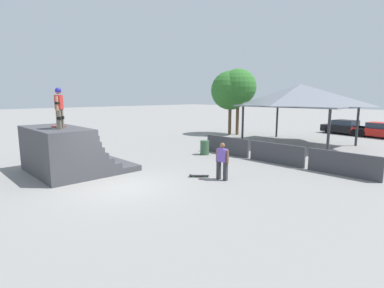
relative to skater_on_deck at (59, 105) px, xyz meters
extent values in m
plane|color=gray|center=(3.02, 1.02, -3.08)|extent=(160.00, 160.00, 0.00)
cube|color=#424247|center=(-0.71, 1.05, -2.95)|extent=(4.21, 4.05, 0.26)
cube|color=#424247|center=(-0.71, 0.55, -2.69)|extent=(4.21, 3.04, 0.26)
cube|color=#424247|center=(-0.71, 0.36, -2.42)|extent=(4.21, 2.67, 0.26)
cube|color=#424247|center=(-0.71, 0.24, -2.16)|extent=(4.21, 2.42, 0.26)
cube|color=#424247|center=(-0.71, 0.15, -1.90)|extent=(4.21, 2.24, 0.26)
cube|color=#424247|center=(-0.71, 0.08, -1.64)|extent=(4.21, 2.12, 0.26)
cube|color=#424247|center=(-0.71, 0.04, -1.38)|extent=(4.21, 2.03, 0.26)
cube|color=#424247|center=(-0.71, 0.01, -1.12)|extent=(4.21, 1.98, 0.26)
cylinder|color=silver|center=(-0.71, 0.99, -1.02)|extent=(4.12, 0.07, 0.07)
cube|color=#6B6051|center=(0.15, -0.11, -0.57)|extent=(0.22, 0.22, 0.83)
cube|color=black|center=(0.16, -0.08, -0.52)|extent=(0.24, 0.23, 0.12)
cube|color=#6B6051|center=(-0.15, 0.11, -0.57)|extent=(0.22, 0.22, 0.83)
cube|color=black|center=(-0.13, 0.13, -0.52)|extent=(0.24, 0.23, 0.12)
cube|color=red|center=(0.00, 0.00, 0.13)|extent=(0.50, 0.45, 0.59)
cylinder|color=#A87A5B|center=(0.23, -0.17, 0.09)|extent=(0.15, 0.15, 0.59)
cylinder|color=black|center=(0.23, -0.17, 0.10)|extent=(0.23, 0.23, 0.09)
cylinder|color=#A87A5B|center=(-0.23, 0.16, 0.09)|extent=(0.15, 0.15, 0.59)
cylinder|color=black|center=(-0.23, 0.16, 0.10)|extent=(0.23, 0.23, 0.09)
sphere|color=#A87A5B|center=(0.00, 0.00, 0.58)|extent=(0.23, 0.23, 0.23)
sphere|color=#232399|center=(0.00, 0.00, 0.60)|extent=(0.26, 0.26, 0.26)
cylinder|color=red|center=(-0.43, 0.26, -0.96)|extent=(0.06, 0.05, 0.05)
cylinder|color=red|center=(-0.37, 0.14, -0.96)|extent=(0.06, 0.05, 0.05)
cylinder|color=red|center=(-0.85, 0.08, -0.96)|extent=(0.06, 0.05, 0.05)
cylinder|color=red|center=(-0.79, -0.05, -0.96)|extent=(0.06, 0.05, 0.05)
cube|color=#B22323|center=(-0.61, 0.11, -0.93)|extent=(0.76, 0.48, 0.02)
cube|color=#B22323|center=(-0.30, 0.25, -0.91)|extent=(0.16, 0.22, 0.02)
cube|color=#2D2D33|center=(4.85, 4.61, -2.69)|extent=(0.16, 0.16, 0.77)
cube|color=#2D2D33|center=(5.18, 4.65, -2.69)|extent=(0.16, 0.16, 0.77)
cube|color=#6B4CB7|center=(5.01, 4.63, -2.03)|extent=(0.44, 0.25, 0.55)
cylinder|color=brown|center=(4.76, 4.60, -2.07)|extent=(0.11, 0.11, 0.55)
cylinder|color=brown|center=(5.27, 4.66, -2.07)|extent=(0.11, 0.11, 0.55)
sphere|color=brown|center=(5.01, 4.63, -1.62)|extent=(0.21, 0.21, 0.21)
cylinder|color=green|center=(3.92, 4.01, -3.05)|extent=(0.06, 0.06, 0.05)
cylinder|color=green|center=(3.82, 4.11, -3.05)|extent=(0.06, 0.06, 0.05)
cylinder|color=green|center=(4.28, 4.38, -3.05)|extent=(0.06, 0.06, 0.05)
cylinder|color=green|center=(4.18, 4.48, -3.05)|extent=(0.06, 0.06, 0.05)
cube|color=black|center=(4.05, 4.24, -3.02)|extent=(0.73, 0.74, 0.02)
cube|color=black|center=(3.78, 3.97, -3.00)|extent=(0.21, 0.21, 0.02)
cube|color=#3D3D42|center=(1.59, 9.00, -2.55)|extent=(3.11, 0.12, 1.05)
cube|color=#3D3D42|center=(4.90, 9.00, -2.55)|extent=(3.11, 0.12, 1.05)
cube|color=#3D3D42|center=(8.20, 9.00, -2.55)|extent=(3.11, 0.12, 1.05)
cylinder|color=#2D2D33|center=(-0.51, 13.24, -1.72)|extent=(0.16, 0.16, 2.71)
cylinder|color=#2D2D33|center=(5.76, 13.24, -1.72)|extent=(0.16, 0.16, 2.71)
cylinder|color=#2D2D33|center=(-0.51, 17.97, -1.72)|extent=(0.16, 0.16, 2.71)
cylinder|color=#2D2D33|center=(5.76, 17.97, -1.72)|extent=(0.16, 0.16, 2.71)
cube|color=slate|center=(2.63, 15.60, -0.32)|extent=(7.38, 5.56, 0.10)
pyramid|color=slate|center=(2.63, 15.60, 0.48)|extent=(7.23, 5.45, 1.48)
cylinder|color=brown|center=(-4.43, 16.50, -1.73)|extent=(0.28, 0.28, 2.70)
sphere|color=#2D6B28|center=(-4.43, 16.50, 0.87)|extent=(3.46, 3.46, 3.46)
cylinder|color=brown|center=(-3.80, 16.79, -1.54)|extent=(0.28, 0.28, 3.08)
sphere|color=#2D6B28|center=(-3.80, 16.79, 1.15)|extent=(3.20, 3.20, 3.20)
cylinder|color=#385B3D|center=(0.73, 7.98, -2.65)|extent=(0.52, 0.52, 0.85)
cube|color=black|center=(2.82, 24.28, -2.59)|extent=(4.31, 2.42, 0.62)
cube|color=#283342|center=(2.71, 24.30, -2.05)|extent=(2.11, 1.78, 0.46)
cube|color=black|center=(2.71, 24.30, -1.82)|extent=(2.02, 1.73, 0.04)
cylinder|color=black|center=(4.18, 24.87, -2.76)|extent=(0.66, 0.31, 0.64)
cylinder|color=black|center=(3.91, 23.28, -2.76)|extent=(0.66, 0.31, 0.64)
cylinder|color=black|center=(1.73, 25.29, -2.76)|extent=(0.66, 0.31, 0.64)
cylinder|color=black|center=(1.46, 23.70, -2.76)|extent=(0.66, 0.31, 0.64)
cube|color=red|center=(5.93, 23.76, -2.59)|extent=(4.71, 2.22, 0.62)
cube|color=#283342|center=(5.81, 23.77, -2.05)|extent=(2.26, 1.64, 0.46)
cube|color=red|center=(5.81, 23.77, -1.82)|extent=(2.16, 1.59, 0.04)
cylinder|color=black|center=(4.65, 24.67, -2.76)|extent=(0.66, 0.28, 0.64)
cylinder|color=black|center=(4.46, 23.20, -2.76)|extent=(0.66, 0.28, 0.64)
camera|label=1|loc=(12.98, -4.57, 0.40)|focal=28.00mm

